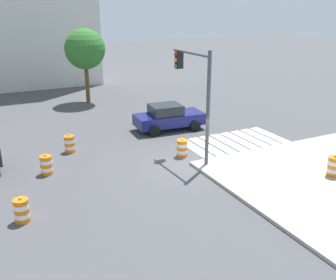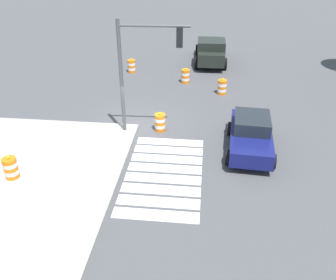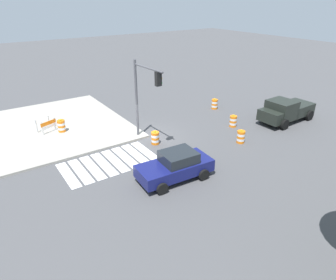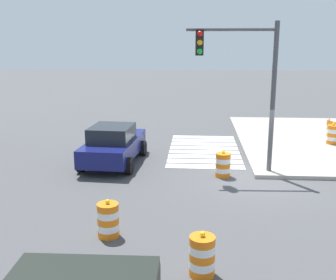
# 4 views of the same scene
# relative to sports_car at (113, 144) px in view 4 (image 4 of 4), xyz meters

# --- Properties ---
(ground_plane) EXTENTS (120.00, 120.00, 0.00)m
(ground_plane) POSITION_rel_sports_car_xyz_m (-1.60, -5.57, -0.81)
(ground_plane) COLOR #474749
(crosswalk_stripes) EXTENTS (5.85, 3.20, 0.02)m
(crosswalk_stripes) POSITION_rel_sports_car_xyz_m (2.40, -3.77, -0.80)
(crosswalk_stripes) COLOR silver
(crosswalk_stripes) RESTS_ON ground
(sports_car) EXTENTS (4.41, 2.36, 1.63)m
(sports_car) POSITION_rel_sports_car_xyz_m (0.00, 0.00, 0.00)
(sports_car) COLOR navy
(sports_car) RESTS_ON ground
(traffic_barrel_near_corner) EXTENTS (0.56, 0.56, 1.02)m
(traffic_barrel_near_corner) POSITION_rel_sports_car_xyz_m (-1.40, -4.41, -0.36)
(traffic_barrel_near_corner) COLOR orange
(traffic_barrel_near_corner) RESTS_ON ground
(traffic_barrel_crosswalk_end) EXTENTS (0.56, 0.56, 1.02)m
(traffic_barrel_crosswalk_end) POSITION_rel_sports_car_xyz_m (-6.52, -1.15, -0.36)
(traffic_barrel_crosswalk_end) COLOR orange
(traffic_barrel_crosswalk_end) RESTS_ON ground
(traffic_barrel_median_near) EXTENTS (0.56, 0.56, 1.02)m
(traffic_barrel_median_near) POSITION_rel_sports_car_xyz_m (-8.18, -3.55, -0.36)
(traffic_barrel_median_near) COLOR orange
(traffic_barrel_median_near) RESTS_ON ground
(traffic_barrel_on_sidewalk) EXTENTS (0.56, 0.56, 1.02)m
(traffic_barrel_on_sidewalk) POSITION_rel_sports_car_xyz_m (3.50, -9.92, -0.21)
(traffic_barrel_on_sidewalk) COLOR orange
(traffic_barrel_on_sidewalk) RESTS_ON sidewalk_corner
(traffic_light_pole) EXTENTS (0.49, 3.29, 5.50)m
(traffic_light_pole) POSITION_rel_sports_car_xyz_m (-1.06, -5.04, 3.10)
(traffic_light_pole) COLOR #4C4C51
(traffic_light_pole) RESTS_ON sidewalk_corner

